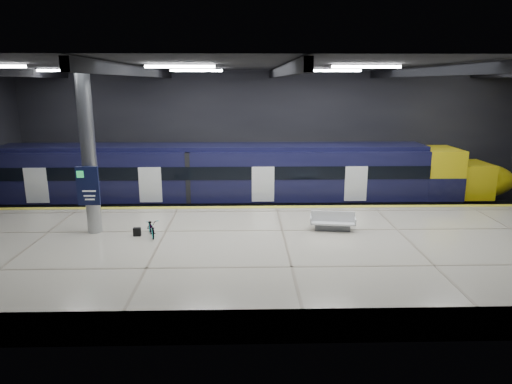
{
  "coord_description": "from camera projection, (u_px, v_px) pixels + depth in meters",
  "views": [
    {
      "loc": [
        -1.6,
        -19.68,
        7.32
      ],
      "look_at": [
        -1.07,
        1.5,
        2.2
      ],
      "focal_mm": 32.0,
      "sensor_mm": 36.0,
      "label": 1
    }
  ],
  "objects": [
    {
      "name": "ground",
      "position": [
        280.0,
        246.0,
        20.88
      ],
      "size": [
        30.0,
        30.0,
        0.0
      ],
      "primitive_type": "plane",
      "color": "black",
      "rests_on": "ground"
    },
    {
      "name": "pannier_bag",
      "position": [
        137.0,
        232.0,
        18.89
      ],
      "size": [
        0.3,
        0.18,
        0.35
      ],
      "primitive_type": "cube",
      "rotation": [
        0.0,
        0.0,
        0.01
      ],
      "color": "black",
      "rests_on": "platform"
    },
    {
      "name": "train",
      "position": [
        241.0,
        178.0,
        25.69
      ],
      "size": [
        29.4,
        2.84,
        3.79
      ],
      "color": "black",
      "rests_on": "ground"
    },
    {
      "name": "bench",
      "position": [
        333.0,
        223.0,
        19.61
      ],
      "size": [
        2.01,
        1.05,
        0.85
      ],
      "rotation": [
        0.0,
        0.0,
        -0.14
      ],
      "color": "#595B60",
      "rests_on": "platform"
    },
    {
      "name": "safety_strip",
      "position": [
        276.0,
        207.0,
        23.29
      ],
      "size": [
        30.0,
        0.4,
        0.01
      ],
      "primitive_type": "cube",
      "color": "yellow",
      "rests_on": "platform"
    },
    {
      "name": "platform",
      "position": [
        285.0,
        255.0,
        18.32
      ],
      "size": [
        30.0,
        11.0,
        1.1
      ],
      "primitive_type": "cube",
      "color": "beige",
      "rests_on": "ground"
    },
    {
      "name": "rails",
      "position": [
        273.0,
        211.0,
        26.2
      ],
      "size": [
        30.0,
        1.52,
        0.16
      ],
      "color": "gray",
      "rests_on": "ground"
    },
    {
      "name": "bicycle",
      "position": [
        151.0,
        227.0,
        18.85
      ],
      "size": [
        0.93,
        1.52,
        0.75
      ],
      "primitive_type": "imported",
      "rotation": [
        0.0,
        0.0,
        0.33
      ],
      "color": "#99999E",
      "rests_on": "platform"
    },
    {
      "name": "room_shell",
      "position": [
        282.0,
        120.0,
        19.54
      ],
      "size": [
        30.1,
        16.1,
        8.05
      ],
      "color": "black",
      "rests_on": "ground"
    },
    {
      "name": "info_column",
      "position": [
        88.0,
        154.0,
        18.64
      ],
      "size": [
        0.9,
        0.78,
        6.9
      ],
      "color": "#9EA0A5",
      "rests_on": "platform"
    }
  ]
}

